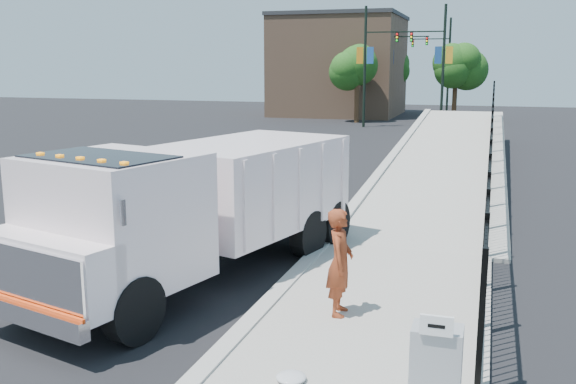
% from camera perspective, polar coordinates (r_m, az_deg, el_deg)
% --- Properties ---
extents(ground, '(120.00, 120.00, 0.00)m').
position_cam_1_polar(ground, '(11.36, -1.79, -10.33)').
color(ground, black).
rests_on(ground, ground).
extents(sidewalk, '(3.55, 12.00, 0.12)m').
position_cam_1_polar(sidewalk, '(9.10, 5.77, -15.70)').
color(sidewalk, '#9E998E').
rests_on(sidewalk, ground).
extents(curb, '(0.30, 12.00, 0.16)m').
position_cam_1_polar(curb, '(9.62, -5.87, -14.02)').
color(curb, '#ADAAA3').
rests_on(curb, ground).
extents(ramp, '(3.95, 24.06, 3.19)m').
position_cam_1_polar(ramp, '(26.33, 14.33, 1.76)').
color(ramp, '#9E998E').
rests_on(ramp, ground).
extents(iron_fence, '(0.10, 28.00, 1.80)m').
position_cam_1_polar(iron_fence, '(22.20, 17.47, 2.24)').
color(iron_fence, black).
rests_on(iron_fence, ground).
extents(truck, '(4.52, 8.48, 2.77)m').
position_cam_1_polar(truck, '(12.53, -8.26, -0.92)').
color(truck, black).
rests_on(truck, ground).
extents(worker, '(0.48, 0.69, 1.78)m').
position_cam_1_polar(worker, '(10.56, 4.64, -6.23)').
color(worker, maroon).
rests_on(worker, sidewalk).
extents(utility_cabinet, '(0.55, 0.40, 1.25)m').
position_cam_1_polar(utility_cabinet, '(7.57, 12.95, -16.01)').
color(utility_cabinet, gray).
rests_on(utility_cabinet, sidewalk).
extents(arrow_sign, '(0.35, 0.04, 0.22)m').
position_cam_1_polar(arrow_sign, '(7.06, 13.07, -11.50)').
color(arrow_sign, white).
rests_on(arrow_sign, utility_cabinet).
extents(debris, '(0.40, 0.40, 0.10)m').
position_cam_1_polar(debris, '(8.71, 0.28, -16.13)').
color(debris, silver).
rests_on(debris, sidewalk).
extents(light_pole_0, '(3.77, 0.22, 8.00)m').
position_cam_1_polar(light_pole_0, '(44.11, 7.25, 11.40)').
color(light_pole_0, black).
rests_on(light_pole_0, ground).
extents(light_pole_1, '(3.78, 0.22, 8.00)m').
position_cam_1_polar(light_pole_1, '(43.65, 13.24, 11.19)').
color(light_pole_1, black).
rests_on(light_pole_1, ground).
extents(light_pole_2, '(3.77, 0.22, 8.00)m').
position_cam_1_polar(light_pole_2, '(51.39, 9.07, 11.31)').
color(light_pole_2, black).
rests_on(light_pole_2, ground).
extents(light_pole_3, '(3.77, 0.22, 8.00)m').
position_cam_1_polar(light_pole_3, '(56.12, 13.79, 11.11)').
color(light_pole_3, black).
rests_on(light_pole_3, ground).
extents(tree_0, '(3.04, 3.04, 5.52)m').
position_cam_1_polar(tree_0, '(47.58, 6.20, 10.92)').
color(tree_0, '#382314').
rests_on(tree_0, ground).
extents(tree_1, '(2.80, 2.80, 5.40)m').
position_cam_1_polar(tree_1, '(49.61, 14.71, 10.62)').
color(tree_1, '#382314').
rests_on(tree_1, ground).
extents(tree_2, '(3.13, 3.13, 5.57)m').
position_cam_1_polar(tree_2, '(59.32, 9.22, 10.89)').
color(tree_2, '#382314').
rests_on(tree_2, ground).
extents(building, '(10.00, 10.00, 8.00)m').
position_cam_1_polar(building, '(55.39, 4.61, 11.02)').
color(building, '#8C664C').
rests_on(building, ground).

